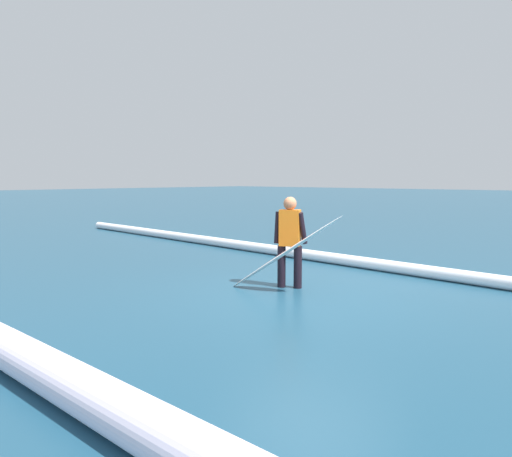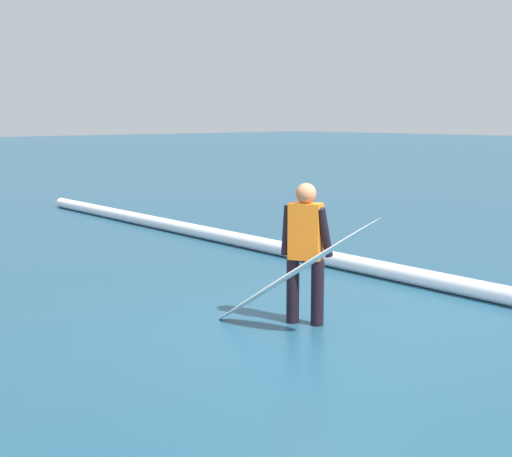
% 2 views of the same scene
% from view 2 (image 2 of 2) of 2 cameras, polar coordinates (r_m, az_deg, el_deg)
% --- Properties ---
extents(ground_plane, '(146.90, 146.90, 0.00)m').
position_cam_2_polar(ground_plane, '(7.72, 5.79, -8.27)').
color(ground_plane, navy).
extents(surfer, '(0.48, 0.37, 1.53)m').
position_cam_2_polar(surfer, '(8.00, 3.80, -1.34)').
color(surfer, black).
rests_on(surfer, ground_plane).
extents(surfboard, '(1.93, 0.73, 1.32)m').
position_cam_2_polar(surfboard, '(7.69, 2.88, -3.38)').
color(surfboard, white).
rests_on(surfboard, ground_plane).
extents(wave_crest_foreground, '(23.59, 1.40, 0.23)m').
position_cam_2_polar(wave_crest_foreground, '(9.72, 15.69, -4.31)').
color(wave_crest_foreground, white).
rests_on(wave_crest_foreground, ground_plane).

